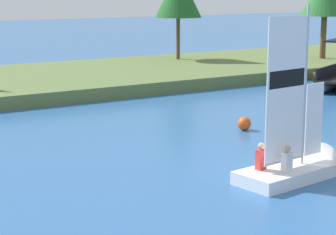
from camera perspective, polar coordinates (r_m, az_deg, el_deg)
sailboat at (r=19.49m, az=12.55°, el=-3.88°), size 4.35×1.92×5.51m
channel_buoy at (r=24.97m, az=6.88°, el=-0.54°), size 0.53×0.53×0.53m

